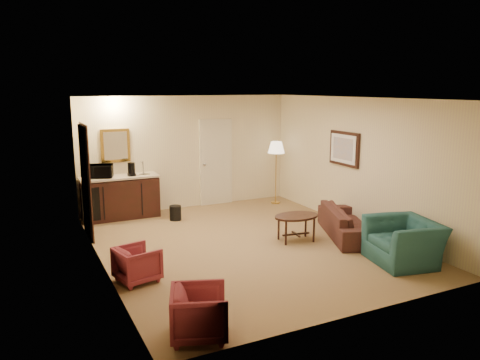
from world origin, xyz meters
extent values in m
plane|color=olive|center=(0.00, 0.00, 0.00)|extent=(6.00, 6.00, 0.00)
cube|color=beige|center=(0.00, 3.00, 1.30)|extent=(5.00, 0.02, 2.60)
cube|color=beige|center=(-2.50, 0.00, 1.30)|extent=(0.02, 6.00, 2.60)
cube|color=beige|center=(2.50, 0.00, 1.30)|extent=(0.02, 6.00, 2.60)
cube|color=white|center=(0.00, 0.00, 2.60)|extent=(5.00, 6.00, 0.02)
cube|color=beige|center=(0.70, 2.97, 1.02)|extent=(0.82, 0.06, 2.05)
cube|color=black|center=(-2.47, 1.70, 1.05)|extent=(0.06, 0.98, 2.10)
cube|color=gold|center=(-1.65, 2.97, 1.55)|extent=(0.62, 0.04, 0.72)
cube|color=black|center=(2.46, 0.40, 1.55)|extent=(0.06, 0.90, 0.70)
cube|color=black|center=(-1.65, 2.72, 0.46)|extent=(1.64, 0.58, 0.92)
imported|color=black|center=(1.95, -0.45, 0.37)|extent=(1.23, 1.94, 0.73)
imported|color=#205151|center=(1.88, -1.93, 0.47)|extent=(0.91, 1.20, 0.95)
imported|color=maroon|center=(-2.15, -0.78, 0.29)|extent=(0.64, 0.67, 0.58)
imported|color=maroon|center=(-1.90, -2.64, 0.32)|extent=(0.76, 0.79, 0.64)
cube|color=black|center=(0.92, -0.24, 0.24)|extent=(0.92, 0.69, 0.49)
cube|color=gold|center=(2.03, 2.40, 0.76)|extent=(0.50, 0.50, 1.52)
cylinder|color=black|center=(-0.64, 2.04, 0.16)|extent=(0.26, 0.26, 0.31)
imported|color=black|center=(-2.03, 2.74, 1.09)|extent=(0.56, 0.41, 0.34)
cylinder|color=black|center=(-1.40, 2.65, 1.06)|extent=(0.19, 0.19, 0.29)
camera|label=1|loc=(-3.62, -7.22, 2.79)|focal=35.00mm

